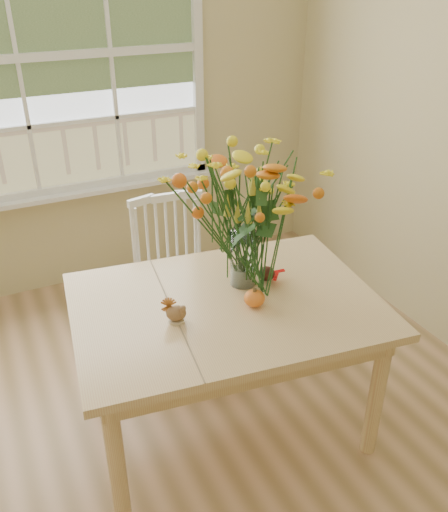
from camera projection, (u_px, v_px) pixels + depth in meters
name	position (u px, v px, depth m)	size (l,w,h in m)	color
wall_back	(22.00, 92.00, 3.24)	(4.00, 0.02, 2.70)	#D2C386
window	(17.00, 62.00, 3.12)	(2.42, 0.12, 1.74)	silver
dining_table	(226.00, 318.00, 2.44)	(1.45, 1.12, 0.72)	tan
windsor_chair	(173.00, 267.00, 3.09)	(0.45, 0.43, 0.90)	white
flower_vase	(244.00, 205.00, 2.34)	(0.56, 0.56, 0.66)	white
pumpkin	(254.00, 299.00, 2.35)	(0.09, 0.09, 0.07)	orange
turkey_figurine	(176.00, 313.00, 2.24)	(0.10, 0.09, 0.11)	#CCB78C
dark_gourd	(267.00, 274.00, 2.54)	(0.13, 0.09, 0.07)	#38160F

